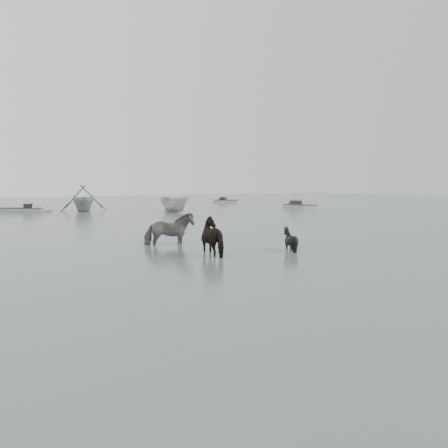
{
  "coord_description": "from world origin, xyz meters",
  "views": [
    {
      "loc": [
        -10.12,
        -14.45,
        2.62
      ],
      "look_at": [
        -1.16,
        0.04,
        1.0
      ],
      "focal_mm": 35.0,
      "sensor_mm": 36.0,
      "label": 1
    }
  ],
  "objects": [
    {
      "name": "ground",
      "position": [
        0.0,
        0.0,
        0.0
      ],
      "size": [
        140.0,
        140.0,
        0.0
      ],
      "primitive_type": "plane",
      "color": "#556661",
      "rests_on": "ground"
    },
    {
      "name": "pony_pinto",
      "position": [
        -2.47,
        2.33,
        0.87
      ],
      "size": [
        2.23,
        1.47,
        1.73
      ],
      "primitive_type": "imported",
      "rotation": [
        0.0,
        0.0,
        1.29
      ],
      "color": "black",
      "rests_on": "ground"
    },
    {
      "name": "pony_dark",
      "position": [
        -1.94,
        -0.74,
        0.81
      ],
      "size": [
        1.82,
        1.96,
        1.62
      ],
      "primitive_type": "imported",
      "rotation": [
        0.0,
        0.0,
        1.9
      ],
      "color": "black",
      "rests_on": "ground"
    },
    {
      "name": "pony_black",
      "position": [
        0.93,
        -1.48,
        0.61
      ],
      "size": [
        1.43,
        1.38,
        1.23
      ],
      "primitive_type": "imported",
      "rotation": [
        0.0,
        0.0,
        2.02
      ],
      "color": "black",
      "rests_on": "ground"
    },
    {
      "name": "rowboat_trail",
      "position": [
        0.04,
        26.66,
        1.28
      ],
      "size": [
        5.26,
        5.75,
        2.57
      ],
      "primitive_type": "imported",
      "rotation": [
        0.0,
        0.0,
        2.9
      ],
      "color": "#9FA29F",
      "rests_on": "ground"
    },
    {
      "name": "boat_small",
      "position": [
        6.49,
        20.75,
        0.78
      ],
      "size": [
        1.79,
        4.15,
        1.57
      ],
      "primitive_type": "imported",
      "rotation": [
        0.0,
        0.0,
        0.07
      ],
      "color": "#B4B4AF",
      "rests_on": "ground"
    },
    {
      "name": "skiff_port",
      "position": [
        20.05,
        19.57,
        0.38
      ],
      "size": [
        2.29,
        5.54,
        0.75
      ],
      "primitive_type": null,
      "rotation": [
        0.0,
        0.0,
        1.44
      ],
      "color": "#AEB1AE",
      "rests_on": "ground"
    },
    {
      "name": "skiff_mid",
      "position": [
        -5.08,
        28.2,
        0.38
      ],
      "size": [
        5.72,
        4.27,
        0.75
      ],
      "primitive_type": null,
      "rotation": [
        0.0,
        0.0,
        -0.53
      ],
      "color": "#9B9E9B",
      "rests_on": "ground"
    },
    {
      "name": "skiff_star",
      "position": [
        20.09,
        33.6,
        0.38
      ],
      "size": [
        3.9,
        4.22,
        0.75
      ],
      "primitive_type": null,
      "rotation": [
        0.0,
        0.0,
        2.27
      ],
      "color": "#B0B0AB",
      "rests_on": "ground"
    }
  ]
}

